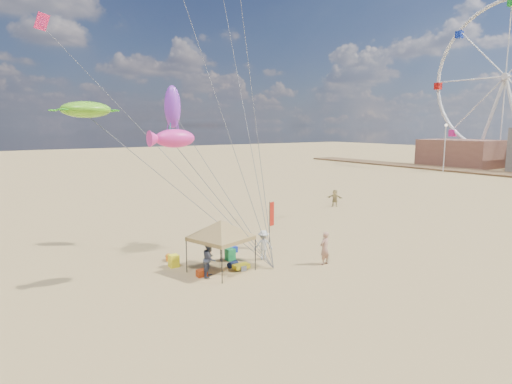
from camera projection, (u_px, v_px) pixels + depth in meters
ground at (286, 270)px, 24.17m from camera, size 280.00×280.00×0.00m
canopy_tent at (221, 222)px, 23.51m from camera, size 5.16×5.16×3.32m
feather_flag at (271, 217)px, 28.05m from camera, size 0.46×0.17×3.13m
cooler_red at (202, 273)px, 23.05m from camera, size 0.54×0.38×0.38m
cooler_blue at (233, 249)px, 27.44m from camera, size 0.54×0.38×0.38m
bag_navy at (233, 264)px, 24.56m from camera, size 0.69×0.54×0.36m
bag_orange at (169, 258)px, 25.76m from camera, size 0.54×0.69×0.36m
chair_green at (230, 254)px, 25.83m from camera, size 0.50×0.50×0.70m
chair_yellow at (174, 261)px, 24.60m from camera, size 0.50×0.50×0.70m
crate_grey at (243, 268)px, 24.00m from camera, size 0.34×0.30×0.28m
beach_cart at (241, 266)px, 24.14m from camera, size 0.90×0.50×0.24m
person_near_a at (325, 248)px, 24.96m from camera, size 0.78×0.59×1.93m
person_near_b at (210, 259)px, 22.95m from camera, size 1.16×1.18×1.92m
person_near_c at (263, 245)px, 25.86m from camera, size 1.32×1.04×1.79m
person_far_c at (335, 198)px, 42.96m from camera, size 1.36×1.57×1.71m
building_north at (461, 153)px, 85.39m from camera, size 10.00×14.00×5.20m
lamp_north at (445, 140)px, 75.04m from camera, size 0.50×0.50×8.25m
ferris_wheel at (505, 84)px, 82.27m from camera, size 1.21×29.47×31.65m
turtle_kite at (86, 110)px, 23.45m from camera, size 3.24×2.95×0.88m
fish_kite at (175, 138)px, 21.10m from camera, size 2.15×1.27×0.90m
squid_kite at (172, 107)px, 27.98m from camera, size 1.39×1.39×2.72m
stunt_kite_pink at (42, 22)px, 28.46m from camera, size 1.13×1.09×1.00m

